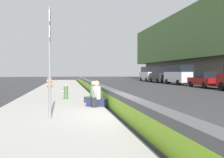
{
  "coord_description": "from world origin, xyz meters",
  "views": [
    {
      "loc": [
        -8.73,
        2.04,
        1.67
      ],
      "look_at": [
        7.99,
        -0.96,
        1.19
      ],
      "focal_mm": 40.46,
      "sensor_mm": 36.0,
      "label": 1
    }
  ],
  "objects": [
    {
      "name": "parked_car_farther",
      "position": [
        33.57,
        -12.12,
        1.35
      ],
      "size": [
        5.12,
        2.14,
        2.56
      ],
      "color": "silver",
      "rests_on": "ground_plane"
    },
    {
      "name": "ground_plane",
      "position": [
        0.0,
        0.0,
        0.0
      ],
      "size": [
        160.0,
        160.0,
        0.0
      ],
      "primitive_type": "plane",
      "color": "#353538",
      "rests_on": "ground"
    },
    {
      "name": "jersey_barrier",
      "position": [
        0.0,
        0.0,
        0.42
      ],
      "size": [
        76.0,
        0.45,
        0.85
      ],
      "color": "#545456",
      "rests_on": "ground_plane"
    },
    {
      "name": "parked_car_fourth",
      "position": [
        15.67,
        -12.31,
        0.86
      ],
      "size": [
        4.54,
        2.02,
        1.71
      ],
      "color": "maroon",
      "rests_on": "ground_plane"
    },
    {
      "name": "route_sign_post",
      "position": [
        -0.35,
        2.59,
        2.21
      ],
      "size": [
        0.44,
        0.09,
        3.6
      ],
      "color": "gray",
      "rests_on": "sidewalk_strip"
    },
    {
      "name": "backpack",
      "position": [
        2.15,
        0.88,
        0.33
      ],
      "size": [
        0.32,
        0.28,
        0.4
      ],
      "color": "#232328",
      "rests_on": "sidewalk_strip"
    },
    {
      "name": "seated_person_middle",
      "position": [
        3.7,
        0.74,
        0.48
      ],
      "size": [
        0.87,
        0.94,
        1.08
      ],
      "color": "#424247",
      "rests_on": "sidewalk_strip"
    },
    {
      "name": "sidewalk_strip",
      "position": [
        0.0,
        2.65,
        0.07
      ],
      "size": [
        80.0,
        4.4,
        0.14
      ],
      "primitive_type": "cube",
      "color": "#A8A59E",
      "rests_on": "ground_plane"
    },
    {
      "name": "fire_hydrant",
      "position": [
        5.68,
        2.1,
        0.59
      ],
      "size": [
        0.26,
        0.46,
        0.88
      ],
      "color": "#47663D",
      "rests_on": "sidewalk_strip"
    },
    {
      "name": "construction_barrel",
      "position": [
        16.55,
        3.71,
        0.62
      ],
      "size": [
        0.54,
        0.54,
        0.95
      ],
      "color": "orange",
      "rests_on": "sidewalk_strip"
    },
    {
      "name": "seated_person_foreground",
      "position": [
        2.56,
        0.73,
        0.5
      ],
      "size": [
        0.9,
        0.98,
        1.14
      ],
      "color": "#23284C",
      "rests_on": "sidewalk_strip"
    },
    {
      "name": "parked_car_midline",
      "position": [
        22.03,
        -12.35,
        1.35
      ],
      "size": [
        5.17,
        2.25,
        2.56
      ],
      "color": "silver",
      "rests_on": "ground_plane"
    },
    {
      "name": "parked_car_far",
      "position": [
        28.09,
        -12.06,
        1.18
      ],
      "size": [
        4.83,
        2.13,
        2.28
      ],
      "color": "#28282D",
      "rests_on": "ground_plane"
    }
  ]
}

